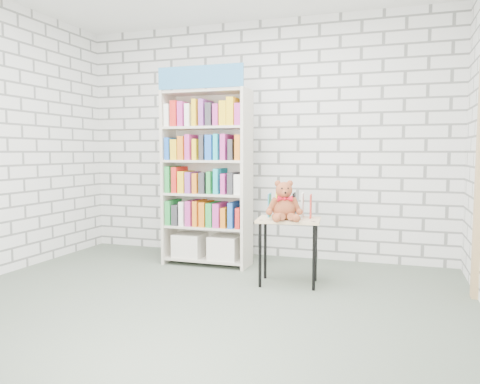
% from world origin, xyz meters
% --- Properties ---
extents(ground, '(4.50, 4.50, 0.00)m').
position_xyz_m(ground, '(0.00, 0.00, 0.00)').
color(ground, '#505B4D').
rests_on(ground, ground).
extents(room_shell, '(4.52, 4.02, 2.81)m').
position_xyz_m(room_shell, '(0.00, 0.00, 1.78)').
color(room_shell, silver).
rests_on(room_shell, ground).
extents(bookshelf, '(0.96, 0.37, 2.16)m').
position_xyz_m(bookshelf, '(-0.42, 1.36, 0.98)').
color(bookshelf, beige).
rests_on(bookshelf, ground).
extents(display_table, '(0.62, 0.47, 0.63)m').
position_xyz_m(display_table, '(0.61, 0.86, 0.54)').
color(display_table, '#D4AE7F').
rests_on(display_table, ground).
extents(table_books, '(0.42, 0.22, 0.24)m').
position_xyz_m(table_books, '(0.60, 0.95, 0.75)').
color(table_books, teal).
rests_on(table_books, display_table).
extents(teddy_bear, '(0.34, 0.33, 0.37)m').
position_xyz_m(teddy_bear, '(0.59, 0.76, 0.77)').
color(teddy_bear, brown).
rests_on(teddy_bear, display_table).
extents(door_trim, '(0.05, 0.12, 2.10)m').
position_xyz_m(door_trim, '(2.23, 0.95, 1.05)').
color(door_trim, tan).
rests_on(door_trim, ground).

